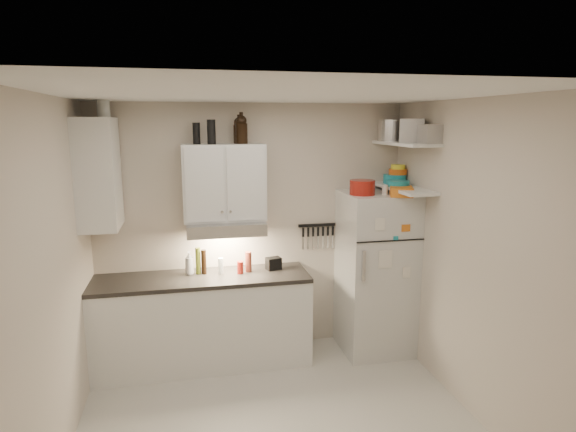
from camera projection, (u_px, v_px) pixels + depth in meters
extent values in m
cube|color=beige|center=(281.00, 429.00, 3.85)|extent=(3.20, 3.00, 0.02)
cube|color=white|center=(280.00, 93.00, 3.35)|extent=(3.20, 3.00, 0.02)
cube|color=beige|center=(253.00, 229.00, 5.05)|extent=(3.20, 0.02, 2.60)
cube|color=beige|center=(49.00, 288.00, 3.27)|extent=(0.02, 3.00, 2.60)
cube|color=beige|center=(473.00, 260.00, 3.93)|extent=(0.02, 3.00, 2.60)
cube|color=white|center=(204.00, 322.00, 4.80)|extent=(2.10, 0.60, 0.88)
cube|color=black|center=(202.00, 278.00, 4.71)|extent=(2.10, 0.62, 0.04)
cube|color=white|center=(224.00, 182.00, 4.72)|extent=(0.80, 0.33, 0.75)
cube|color=white|center=(98.00, 174.00, 4.33)|extent=(0.33, 0.55, 1.00)
cube|color=silver|center=(226.00, 227.00, 4.74)|extent=(0.76, 0.46, 0.12)
cube|color=silver|center=(376.00, 273.00, 5.06)|extent=(0.70, 0.68, 1.70)
cube|color=white|center=(405.00, 144.00, 4.71)|extent=(0.30, 0.95, 0.03)
cube|color=white|center=(403.00, 188.00, 4.79)|extent=(0.30, 0.95, 0.03)
cube|color=black|center=(317.00, 225.00, 5.17)|extent=(0.42, 0.02, 0.03)
cylinder|color=maroon|center=(362.00, 187.00, 4.75)|extent=(0.32, 0.32, 0.15)
cube|color=orange|center=(401.00, 191.00, 4.68)|extent=(0.29, 0.32, 0.09)
cylinder|color=silver|center=(385.00, 190.00, 4.77)|extent=(0.07, 0.07, 0.10)
cylinder|color=silver|center=(392.00, 130.00, 4.99)|extent=(0.40, 0.40, 0.22)
cube|color=#AAAAAD|center=(411.00, 131.00, 4.59)|extent=(0.29, 0.28, 0.22)
cube|color=#AAAAAD|center=(431.00, 134.00, 4.36)|extent=(0.18, 0.18, 0.17)
cylinder|color=teal|center=(395.00, 179.00, 5.04)|extent=(0.24, 0.24, 0.09)
cylinder|color=#DB5A14|center=(398.00, 172.00, 5.03)|extent=(0.19, 0.19, 0.06)
cylinder|color=yellow|center=(398.00, 167.00, 5.02)|extent=(0.15, 0.15, 0.05)
cylinder|color=teal|center=(398.00, 183.00, 4.81)|extent=(0.29, 0.29, 0.06)
cylinder|color=black|center=(211.00, 132.00, 4.53)|extent=(0.09, 0.09, 0.23)
cylinder|color=black|center=(196.00, 133.00, 4.57)|extent=(0.08, 0.08, 0.20)
cylinder|color=silver|center=(103.00, 109.00, 4.26)|extent=(0.13, 0.13, 0.15)
imported|color=white|center=(189.00, 262.00, 4.76)|extent=(0.12, 0.12, 0.26)
cylinder|color=maroon|center=(248.00, 262.00, 4.84)|extent=(0.07, 0.07, 0.21)
cylinder|color=#4C5715|center=(198.00, 261.00, 4.77)|extent=(0.06, 0.06, 0.27)
cylinder|color=black|center=(204.00, 262.00, 4.77)|extent=(0.05, 0.05, 0.25)
cylinder|color=silver|center=(221.00, 266.00, 4.79)|extent=(0.06, 0.06, 0.16)
cylinder|color=maroon|center=(240.00, 267.00, 4.79)|extent=(0.08, 0.08, 0.13)
cube|color=black|center=(273.00, 263.00, 4.93)|extent=(0.17, 0.14, 0.12)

